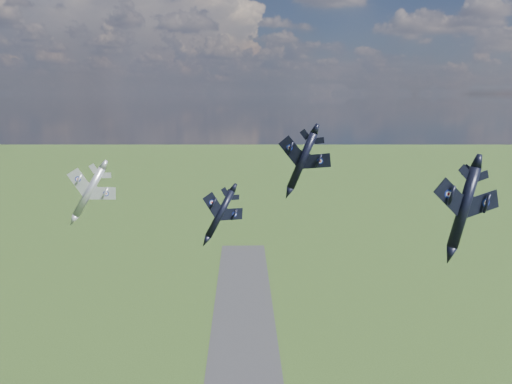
{
  "coord_description": "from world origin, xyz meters",
  "views": [
    {
      "loc": [
        -0.03,
        -70.16,
        99.61
      ],
      "look_at": [
        2.35,
        17.98,
        82.26
      ],
      "focal_mm": 35.0,
      "sensor_mm": 36.0,
      "label": 1
    }
  ],
  "objects_px": {
    "jet_lead_navy": "(220,214)",
    "jet_left_silver": "(89,192)",
    "jet_right_navy": "(464,208)",
    "jet_high_navy": "(302,161)"
  },
  "relations": [
    {
      "from": "jet_right_navy",
      "to": "jet_left_silver",
      "type": "relative_size",
      "value": 1.12
    },
    {
      "from": "jet_right_navy",
      "to": "jet_high_navy",
      "type": "distance_m",
      "value": 34.9
    },
    {
      "from": "jet_lead_navy",
      "to": "jet_right_navy",
      "type": "height_order",
      "value": "jet_right_navy"
    },
    {
      "from": "jet_lead_navy",
      "to": "jet_left_silver",
      "type": "distance_m",
      "value": 27.28
    },
    {
      "from": "jet_lead_navy",
      "to": "jet_left_silver",
      "type": "relative_size",
      "value": 0.87
    },
    {
      "from": "jet_right_navy",
      "to": "jet_left_silver",
      "type": "xyz_separation_m",
      "value": [
        -62.17,
        27.01,
        -2.67
      ]
    },
    {
      "from": "jet_right_navy",
      "to": "jet_left_silver",
      "type": "distance_m",
      "value": 67.83
    },
    {
      "from": "jet_right_navy",
      "to": "jet_high_navy",
      "type": "relative_size",
      "value": 1.01
    },
    {
      "from": "jet_high_navy",
      "to": "jet_right_navy",
      "type": "bearing_deg",
      "value": -38.8
    },
    {
      "from": "jet_high_navy",
      "to": "jet_lead_navy",
      "type": "bearing_deg",
      "value": -134.65
    }
  ]
}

